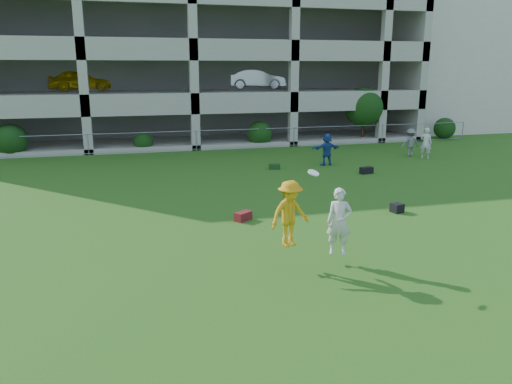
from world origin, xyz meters
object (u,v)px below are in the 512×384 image
object	(u,v)px
bystander_e	(426,143)
crate_d	(397,208)
bystander_f	(410,143)
parking_garage	(177,49)
bystander_d	(327,149)
stucco_building	(450,64)
frisbee_contest	(304,216)

from	to	relation	value
bystander_e	crate_d	xyz separation A→B (m)	(-6.80, -8.80, -0.67)
bystander_f	parking_garage	size ratio (longest dim) A/B	0.05
bystander_d	stucco_building	bearing A→B (deg)	-143.55
stucco_building	frisbee_contest	distance (m)	35.78
bystander_e	crate_d	bearing A→B (deg)	89.09
crate_d	parking_garage	xyz separation A→B (m)	(-4.63, 23.20, 5.86)
bystander_e	frisbee_contest	world-z (taller)	frisbee_contest
parking_garage	bystander_d	bearing A→B (deg)	-69.34
bystander_d	crate_d	world-z (taller)	bystander_d
stucco_building	crate_d	size ratio (longest dim) A/B	45.71
bystander_f	frisbee_contest	xyz separation A→B (m)	(-11.03, -13.22, 0.53)
crate_d	frisbee_contest	distance (m)	6.01
bystander_d	crate_d	size ratio (longest dim) A/B	4.51
bystander_d	bystander_e	bearing A→B (deg)	179.59
crate_d	parking_garage	size ratio (longest dim) A/B	0.01
bystander_d	parking_garage	size ratio (longest dim) A/B	0.05
bystander_e	frisbee_contest	distance (m)	16.90
stucco_building	bystander_d	distance (m)	23.45
stucco_building	bystander_e	world-z (taller)	stucco_building
stucco_building	frisbee_contest	xyz separation A→B (m)	(-23.04, -27.12, -3.72)
bystander_d	bystander_e	world-z (taller)	bystander_e
crate_d	bystander_f	bearing A→B (deg)	56.44
bystander_f	crate_d	bearing A→B (deg)	60.85
stucco_building	frisbee_contest	size ratio (longest dim) A/B	7.31
stucco_building	bystander_e	bearing A→B (deg)	-128.22
bystander_d	frisbee_contest	size ratio (longest dim) A/B	0.72
bystander_e	crate_d	size ratio (longest dim) A/B	4.70
crate_d	bystander_e	bearing A→B (deg)	52.31
bystander_f	stucco_building	bearing A→B (deg)	-126.42
stucco_building	bystander_d	world-z (taller)	stucco_building
bystander_d	frisbee_contest	xyz separation A→B (m)	(-5.62, -11.99, 0.49)
bystander_f	bystander_e	bearing A→B (deg)	122.57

